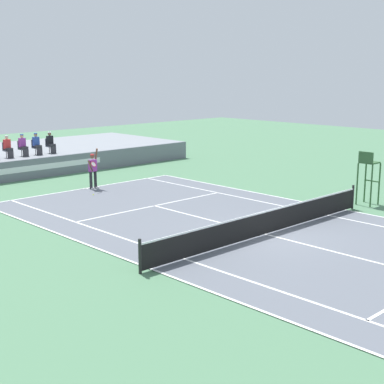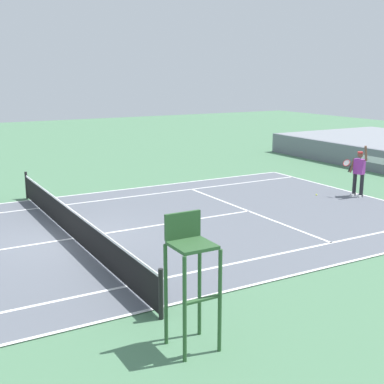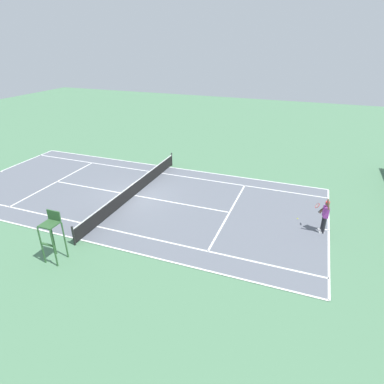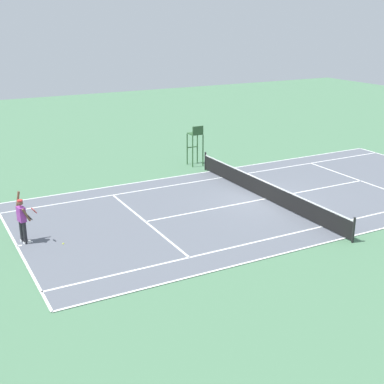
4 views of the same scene
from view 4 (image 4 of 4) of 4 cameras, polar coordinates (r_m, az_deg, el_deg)
name	(u,v)px [view 4 (image 4 of 4)]	position (r m, az deg, el deg)	size (l,w,h in m)	color
ground_plane	(265,199)	(26.31, 7.85, -0.79)	(80.00, 80.00, 0.00)	#4C7A56
court	(265,199)	(26.31, 7.86, -0.77)	(11.08, 23.88, 0.03)	slate
net	(265,189)	(26.14, 7.90, 0.29)	(11.98, 0.10, 1.07)	black
tennis_player	(22,220)	(21.84, -17.82, -2.84)	(0.74, 0.73, 2.08)	#232328
tennis_ball	(63,244)	(21.61, -13.71, -5.44)	(0.07, 0.07, 0.07)	#D1E533
umpire_chair	(196,140)	(31.69, 0.39, 5.63)	(0.77, 0.77, 2.44)	#2D562D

